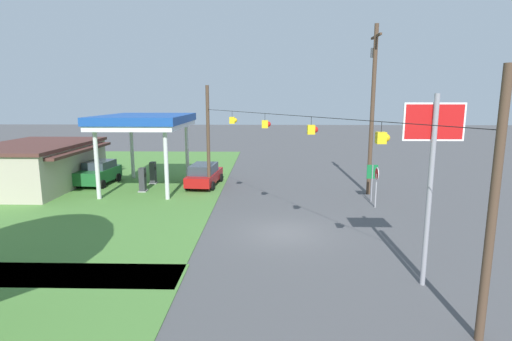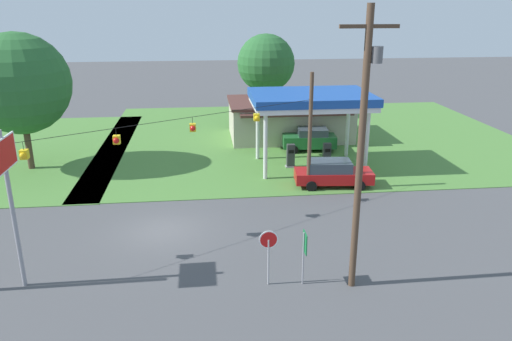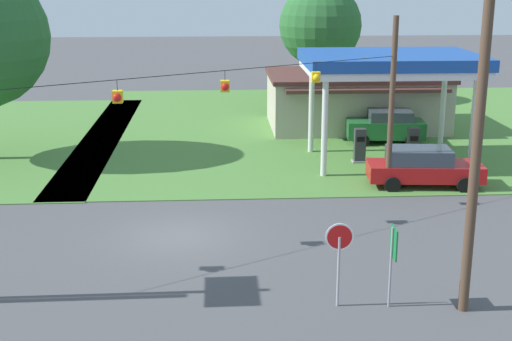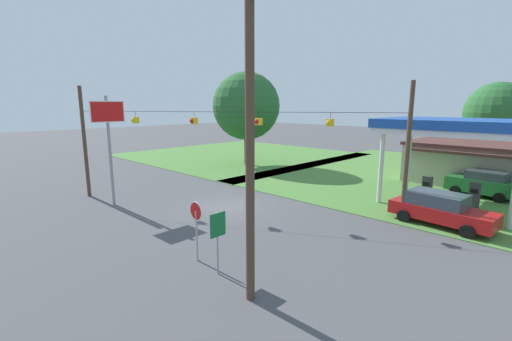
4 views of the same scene
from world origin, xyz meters
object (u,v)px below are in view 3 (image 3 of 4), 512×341
at_px(gas_station_canopy, 390,65).
at_px(stop_sign_roadside, 339,246).
at_px(route_sign, 393,250).
at_px(car_at_pumps_rear, 386,126).
at_px(car_at_pumps_front, 423,167).
at_px(fuel_pump_near, 360,147).
at_px(tree_behind_station, 320,25).
at_px(utility_pole_main, 483,88).
at_px(gas_station_store, 355,100).
at_px(fuel_pump_far, 413,146).

height_order(gas_station_canopy, stop_sign_roadside, gas_station_canopy).
bearing_deg(route_sign, car_at_pumps_rear, 77.14).
xyz_separation_m(car_at_pumps_front, car_at_pumps_rear, (0.29, 8.20, 0.06)).
xyz_separation_m(fuel_pump_near, tree_behind_station, (0.40, 17.15, 4.65)).
xyz_separation_m(car_at_pumps_front, route_sign, (-4.20, -11.50, 0.81)).
distance_m(car_at_pumps_front, utility_pole_main, 13.18).
height_order(gas_station_canopy, gas_station_store, gas_station_canopy).
relative_size(gas_station_canopy, fuel_pump_far, 4.79).
bearing_deg(car_at_pumps_front, utility_pole_main, -95.42).
relative_size(route_sign, tree_behind_station, 0.29).
xyz_separation_m(fuel_pump_far, route_sign, (-4.87, -15.60, 0.88)).
height_order(gas_station_canopy, route_sign, gas_station_canopy).
xyz_separation_m(stop_sign_roadside, route_sign, (1.49, -0.13, -0.10)).
distance_m(gas_station_canopy, route_sign, 16.30).
bearing_deg(fuel_pump_far, car_at_pumps_rear, 95.17).
bearing_deg(fuel_pump_near, gas_station_canopy, 0.06).
bearing_deg(utility_pole_main, stop_sign_roadside, 172.78).
bearing_deg(stop_sign_roadside, car_at_pumps_front, -116.58).
bearing_deg(gas_station_canopy, route_sign, -102.77).
distance_m(route_sign, utility_pole_main, 5.05).
height_order(fuel_pump_far, utility_pole_main, utility_pole_main).
bearing_deg(route_sign, utility_pole_main, -8.93).
height_order(gas_station_store, fuel_pump_near, gas_station_store).
bearing_deg(utility_pole_main, fuel_pump_near, 89.46).
relative_size(fuel_pump_near, tree_behind_station, 0.21).
bearing_deg(route_sign, stop_sign_roadside, 175.16).
distance_m(car_at_pumps_rear, stop_sign_roadside, 20.48).
bearing_deg(car_at_pumps_rear, tree_behind_station, -77.09).
bearing_deg(car_at_pumps_front, stop_sign_roadside, -111.70).
xyz_separation_m(fuel_pump_far, car_at_pumps_front, (-0.66, -4.09, 0.07)).
bearing_deg(tree_behind_station, gas_station_store, -83.73).
distance_m(fuel_pump_near, utility_pole_main, 16.84).
relative_size(car_at_pumps_rear, route_sign, 1.81).
bearing_deg(gas_station_canopy, fuel_pump_near, -179.94).
relative_size(gas_station_store, fuel_pump_far, 6.06).
distance_m(car_at_pumps_front, tree_behind_station, 21.80).
height_order(stop_sign_roadside, route_sign, stop_sign_roadside).
bearing_deg(fuel_pump_far, route_sign, -107.33).
xyz_separation_m(gas_station_canopy, utility_pole_main, (-1.48, -15.92, 1.45)).
xyz_separation_m(fuel_pump_far, tree_behind_station, (-2.26, 17.15, 4.65)).
height_order(gas_station_store, tree_behind_station, tree_behind_station).
bearing_deg(fuel_pump_near, tree_behind_station, 88.65).
distance_m(gas_station_canopy, car_at_pumps_front, 5.75).
xyz_separation_m(car_at_pumps_rear, utility_pole_main, (-2.44, -20.02, 5.36)).
bearing_deg(utility_pole_main, car_at_pumps_rear, 83.05).
bearing_deg(gas_station_canopy, tree_behind_station, 93.09).
height_order(fuel_pump_far, stop_sign_roadside, stop_sign_roadside).
relative_size(car_at_pumps_rear, utility_pole_main, 0.38).
height_order(gas_station_canopy, fuel_pump_near, gas_station_canopy).
relative_size(car_at_pumps_front, tree_behind_station, 0.61).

